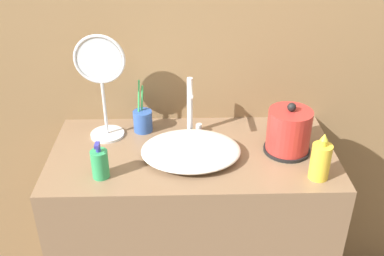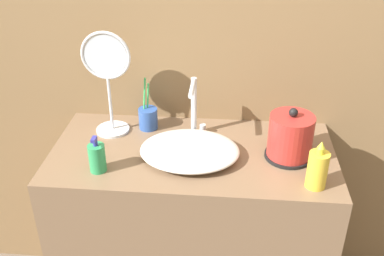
% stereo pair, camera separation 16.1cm
% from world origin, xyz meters
% --- Properties ---
extents(wall_back, '(6.00, 0.04, 2.60)m').
position_xyz_m(wall_back, '(0.00, 0.54, 1.30)').
color(wall_back, olive).
rests_on(wall_back, ground_plane).
extents(vanity_counter, '(1.05, 0.52, 0.87)m').
position_xyz_m(vanity_counter, '(0.00, 0.26, 0.44)').
color(vanity_counter, brown).
rests_on(vanity_counter, ground_plane).
extents(sink_basin, '(0.36, 0.29, 0.06)m').
position_xyz_m(sink_basin, '(-0.01, 0.22, 0.90)').
color(sink_basin, silver).
rests_on(sink_basin, vanity_counter).
extents(faucet, '(0.06, 0.15, 0.24)m').
position_xyz_m(faucet, '(-0.00, 0.38, 1.01)').
color(faucet, silver).
rests_on(faucet, vanity_counter).
extents(electric_kettle, '(0.17, 0.17, 0.20)m').
position_xyz_m(electric_kettle, '(0.35, 0.25, 0.95)').
color(electric_kettle, black).
rests_on(electric_kettle, vanity_counter).
extents(toothbrush_cup, '(0.08, 0.08, 0.21)m').
position_xyz_m(toothbrush_cup, '(-0.19, 0.42, 0.92)').
color(toothbrush_cup, '#2D519E').
rests_on(toothbrush_cup, vanity_counter).
extents(lotion_bottle, '(0.06, 0.06, 0.14)m').
position_xyz_m(lotion_bottle, '(-0.31, 0.11, 0.93)').
color(lotion_bottle, '#2D9956').
rests_on(lotion_bottle, vanity_counter).
extents(shampoo_bottle, '(0.07, 0.07, 0.17)m').
position_xyz_m(shampoo_bottle, '(0.42, 0.09, 0.94)').
color(shampoo_bottle, gold).
rests_on(shampoo_bottle, vanity_counter).
extents(vanity_mirror, '(0.19, 0.13, 0.41)m').
position_xyz_m(vanity_mirror, '(-0.33, 0.38, 1.11)').
color(vanity_mirror, silver).
rests_on(vanity_mirror, vanity_counter).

